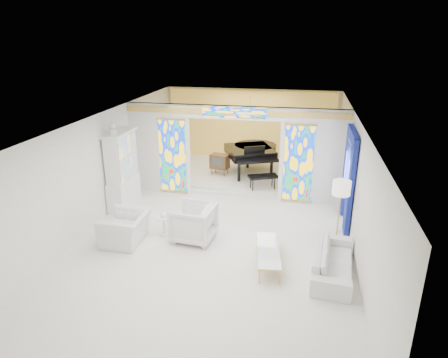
% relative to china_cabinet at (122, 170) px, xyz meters
% --- Properties ---
extents(floor, '(12.00, 12.00, 0.00)m').
position_rel_china_cabinet_xyz_m(floor, '(3.22, -0.60, -1.17)').
color(floor, silver).
rests_on(floor, ground).
extents(ceiling, '(7.00, 12.00, 0.02)m').
position_rel_china_cabinet_xyz_m(ceiling, '(3.22, -0.60, 1.83)').
color(ceiling, white).
rests_on(ceiling, wall_back).
extents(wall_back, '(7.00, 0.02, 3.00)m').
position_rel_china_cabinet_xyz_m(wall_back, '(3.22, 5.40, 0.33)').
color(wall_back, silver).
rests_on(wall_back, floor).
extents(wall_front, '(7.00, 0.02, 3.00)m').
position_rel_china_cabinet_xyz_m(wall_front, '(3.22, -6.60, 0.33)').
color(wall_front, silver).
rests_on(wall_front, floor).
extents(wall_left, '(0.02, 12.00, 3.00)m').
position_rel_china_cabinet_xyz_m(wall_left, '(-0.28, -0.60, 0.33)').
color(wall_left, silver).
rests_on(wall_left, floor).
extents(wall_right, '(0.02, 12.00, 3.00)m').
position_rel_china_cabinet_xyz_m(wall_right, '(6.72, -0.60, 0.33)').
color(wall_right, silver).
rests_on(wall_right, floor).
extents(partition_wall, '(7.00, 0.22, 3.00)m').
position_rel_china_cabinet_xyz_m(partition_wall, '(3.22, 1.40, 0.48)').
color(partition_wall, silver).
rests_on(partition_wall, floor).
extents(stained_glass_left, '(0.90, 0.04, 2.40)m').
position_rel_china_cabinet_xyz_m(stained_glass_left, '(1.19, 1.29, 0.13)').
color(stained_glass_left, gold).
rests_on(stained_glass_left, partition_wall).
extents(stained_glass_right, '(0.90, 0.04, 2.40)m').
position_rel_china_cabinet_xyz_m(stained_glass_right, '(5.25, 1.29, 0.13)').
color(stained_glass_right, gold).
rests_on(stained_glass_right, partition_wall).
extents(stained_glass_transom, '(2.00, 0.04, 0.34)m').
position_rel_china_cabinet_xyz_m(stained_glass_transom, '(3.22, 1.29, 1.65)').
color(stained_glass_transom, gold).
rests_on(stained_glass_transom, partition_wall).
extents(alcove_platform, '(6.80, 3.80, 0.18)m').
position_rel_china_cabinet_xyz_m(alcove_platform, '(3.22, 3.50, -1.08)').
color(alcove_platform, silver).
rests_on(alcove_platform, floor).
extents(gold_curtain_back, '(6.70, 0.10, 2.90)m').
position_rel_china_cabinet_xyz_m(gold_curtain_back, '(3.22, 5.28, 0.33)').
color(gold_curtain_back, '#E8C150').
rests_on(gold_curtain_back, wall_back).
extents(chandelier, '(0.48, 0.48, 0.30)m').
position_rel_china_cabinet_xyz_m(chandelier, '(3.42, 3.40, 1.38)').
color(chandelier, gold).
rests_on(chandelier, ceiling).
extents(blue_drapes, '(0.14, 1.85, 2.65)m').
position_rel_china_cabinet_xyz_m(blue_drapes, '(6.62, 0.10, 0.41)').
color(blue_drapes, navy).
rests_on(blue_drapes, wall_right).
extents(china_cabinet, '(0.56, 1.46, 2.72)m').
position_rel_china_cabinet_xyz_m(china_cabinet, '(0.00, 0.00, 0.00)').
color(china_cabinet, white).
rests_on(china_cabinet, floor).
extents(armchair_left, '(1.06, 1.21, 0.78)m').
position_rel_china_cabinet_xyz_m(armchair_left, '(1.03, -2.16, -0.78)').
color(armchair_left, silver).
rests_on(armchair_left, floor).
extents(armchair_right, '(1.15, 1.12, 0.96)m').
position_rel_china_cabinet_xyz_m(armchair_right, '(2.69, -1.68, -0.69)').
color(armchair_right, white).
rests_on(armchair_right, floor).
extents(sofa, '(1.03, 2.21, 0.62)m').
position_rel_china_cabinet_xyz_m(sofa, '(6.17, -2.59, -0.86)').
color(sofa, white).
rests_on(sofa, floor).
extents(side_table, '(0.48, 0.48, 0.52)m').
position_rel_china_cabinet_xyz_m(side_table, '(1.85, -1.57, -0.83)').
color(side_table, white).
rests_on(side_table, floor).
extents(vase, '(0.21, 0.21, 0.17)m').
position_rel_china_cabinet_xyz_m(vase, '(1.85, -1.57, -0.56)').
color(vase, white).
rests_on(vase, side_table).
extents(coffee_table, '(0.76, 1.76, 0.38)m').
position_rel_china_cabinet_xyz_m(coffee_table, '(4.71, -2.48, -0.82)').
color(coffee_table, white).
rests_on(coffee_table, floor).
extents(floor_lamp, '(0.46, 0.46, 1.78)m').
position_rel_china_cabinet_xyz_m(floor_lamp, '(6.32, -1.34, 0.35)').
color(floor_lamp, gold).
rests_on(floor_lamp, floor).
extents(grand_piano, '(2.23, 3.36, 1.20)m').
position_rel_china_cabinet_xyz_m(grand_piano, '(3.55, 3.46, -0.18)').
color(grand_piano, black).
rests_on(grand_piano, alcove_platform).
extents(tv_console, '(0.73, 0.57, 0.75)m').
position_rel_china_cabinet_xyz_m(tv_console, '(2.40, 2.99, -0.50)').
color(tv_console, brown).
rests_on(tv_console, alcove_platform).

